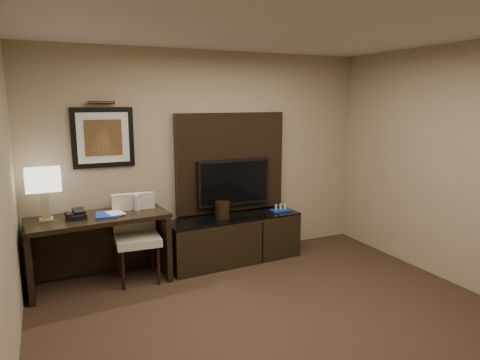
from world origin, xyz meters
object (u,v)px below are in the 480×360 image
desk (101,250)px  desk_chair (137,239)px  table_lamp (44,196)px  desk_phone (76,215)px  minibar_tray (280,208)px  credenza (235,239)px  tv (234,182)px  water_bottle (137,203)px  ice_bucket (222,210)px

desk → desk_chair: (0.40, -0.09, 0.11)m
table_lamp → desk: bearing=-6.4°
desk → table_lamp: bearing=168.7°
table_lamp → desk_phone: bearing=-16.0°
desk → minibar_tray: 2.37m
credenza → desk_phone: 1.98m
credenza → table_lamp: table_lamp is taller
tv → desk_chair: tv is taller
minibar_tray → water_bottle: bearing=178.6°
desk_phone → minibar_tray: desk_phone is taller
ice_bucket → water_bottle: bearing=178.0°
table_lamp → water_bottle: (0.97, -0.00, -0.17)m
water_bottle → minibar_tray: (1.91, -0.05, -0.25)m
desk → desk_phone: desk_phone is taller
table_lamp → minibar_tray: (2.88, -0.05, -0.43)m
credenza → ice_bucket: 0.44m
credenza → water_bottle: 1.36m
minibar_tray → desk: bearing=-179.7°
tv → minibar_tray: tv is taller
desk_phone → ice_bucket: desk_phone is taller
credenza → water_bottle: bearing=174.4°
water_bottle → tv: bearing=5.9°
tv → desk_phone: 1.99m
desk → water_bottle: (0.44, 0.06, 0.50)m
water_bottle → desk_chair: bearing=-105.9°
table_lamp → ice_bucket: size_ratio=2.54×
minibar_tray → desk_chair: bearing=-177.0°
water_bottle → ice_bucket: 1.08m
desk_chair → minibar_tray: (1.95, 0.10, 0.14)m
credenza → desk_chair: bearing=-178.8°
desk_chair → desk_phone: 0.72m
desk_chair → credenza: bearing=7.5°
desk_chair → desk: bearing=170.5°
desk_chair → desk_phone: (-0.63, 0.07, 0.34)m
table_lamp → minibar_tray: bearing=-1.0°
ice_bucket → minibar_tray: 0.85m
desk_chair → table_lamp: table_lamp is taller
table_lamp → water_bottle: bearing=-0.2°
desk_phone → minibar_tray: bearing=-12.1°
table_lamp → water_bottle: 0.99m
tv → table_lamp: size_ratio=1.86×
tv → desk_chair: 1.46m
desk → desk_chair: desk_chair is taller
credenza → desk_phone: size_ratio=9.31×
credenza → table_lamp: 2.33m
desk_chair → table_lamp: size_ratio=1.91×
credenza → desk_chair: size_ratio=1.70×
table_lamp → desk_phone: table_lamp is taller
desk_phone → table_lamp: bearing=151.1°
desk_chair → water_bottle: (0.04, 0.15, 0.39)m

